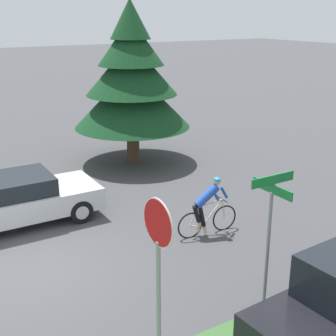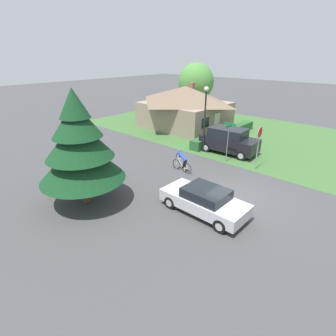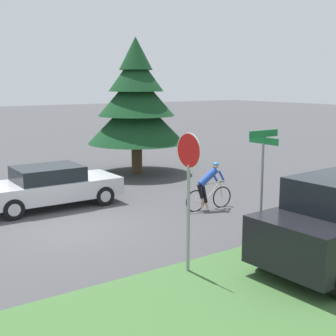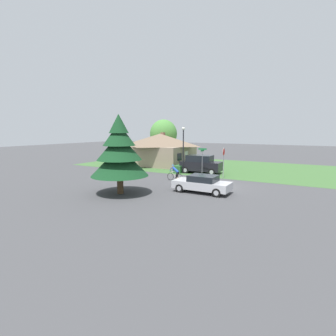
{
  "view_description": "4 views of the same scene",
  "coord_description": "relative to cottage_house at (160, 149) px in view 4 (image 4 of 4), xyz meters",
  "views": [
    {
      "loc": [
        9.42,
        -2.12,
        5.42
      ],
      "look_at": [
        -1.94,
        4.8,
        0.98
      ],
      "focal_mm": 50.0,
      "sensor_mm": 36.0,
      "label": 1
    },
    {
      "loc": [
        -11.94,
        -5.72,
        7.26
      ],
      "look_at": [
        -1.14,
        4.05,
        0.9
      ],
      "focal_mm": 28.0,
      "sensor_mm": 36.0,
      "label": 2
    },
    {
      "loc": [
        11.78,
        -4.85,
        3.98
      ],
      "look_at": [
        -1.57,
        4.36,
        1.01
      ],
      "focal_mm": 50.0,
      "sensor_mm": 36.0,
      "label": 3
    },
    {
      "loc": [
        -20.87,
        -6.92,
        4.75
      ],
      "look_at": [
        -2.0,
        3.68,
        1.59
      ],
      "focal_mm": 28.0,
      "sensor_mm": 36.0,
      "label": 4
    }
  ],
  "objects": [
    {
      "name": "ground_plane",
      "position": [
        -9.96,
        -11.64,
        -2.2
      ],
      "size": [
        140.0,
        140.0,
        0.0
      ],
      "primitive_type": "plane",
      "color": "#424244"
    },
    {
      "name": "street_lamp",
      "position": [
        -5.19,
        -6.06,
        1.18
      ],
      "size": [
        0.35,
        0.35,
        5.15
      ],
      "color": "black",
      "rests_on": "ground"
    },
    {
      "name": "parked_suv_right",
      "position": [
        -4.06,
        -7.68,
        -1.2
      ],
      "size": [
        2.23,
        4.5,
        1.99
      ],
      "rotation": [
        0.0,
        0.0,
        1.63
      ],
      "color": "black",
      "rests_on": "ground"
    },
    {
      "name": "cottage_house",
      "position": [
        0.0,
        0.0,
        0.0
      ],
      "size": [
        7.64,
        8.56,
        4.4
      ],
      "rotation": [
        0.0,
        0.0,
        0.0
      ],
      "color": "gray",
      "rests_on": "ground"
    },
    {
      "name": "hedge_row",
      "position": [
        -0.81,
        -5.45,
        -1.8
      ],
      "size": [
        9.65,
        0.9,
        0.81
      ],
      "primitive_type": "cube",
      "color": "#285B2D",
      "rests_on": "ground"
    },
    {
      "name": "sedan_left_lane",
      "position": [
        -12.48,
        -11.24,
        -1.52
      ],
      "size": [
        1.91,
        4.36,
        1.34
      ],
      "rotation": [
        0.0,
        0.0,
        1.56
      ],
      "color": "#BCBCC1",
      "rests_on": "ground"
    },
    {
      "name": "street_name_sign",
      "position": [
        -5.8,
        -8.54,
        -0.22
      ],
      "size": [
        0.9,
        0.9,
        2.89
      ],
      "color": "gray",
      "rests_on": "ground"
    },
    {
      "name": "conifer_tall_near",
      "position": [
        -15.81,
        -6.0,
        0.91
      ],
      "size": [
        4.27,
        4.27,
        5.9
      ],
      "color": "#4C3823",
      "rests_on": "ground"
    },
    {
      "name": "grass_verge_right",
      "position": [
        1.83,
        -7.64,
        -2.2
      ],
      "size": [
        16.0,
        36.0,
        0.01
      ],
      "primitive_type": "cube",
      "color": "#3D6633",
      "rests_on": "ground"
    },
    {
      "name": "cyclist",
      "position": [
        -9.31,
        -7.24,
        -1.47
      ],
      "size": [
        0.44,
        1.72,
        1.52
      ],
      "rotation": [
        0.0,
        0.0,
        1.49
      ],
      "color": "black",
      "rests_on": "ground"
    },
    {
      "name": "deciduous_tree_right",
      "position": [
        4.95,
        2.35,
        1.93
      ],
      "size": [
        4.24,
        4.24,
        6.37
      ],
      "color": "#4C3823",
      "rests_on": "ground"
    },
    {
      "name": "stop_sign",
      "position": [
        -5.73,
        -10.76,
        -0.09
      ],
      "size": [
        0.74,
        0.07,
        2.98
      ],
      "rotation": [
        0.0,
        0.0,
        3.2
      ],
      "color": "gray",
      "rests_on": "ground"
    }
  ]
}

